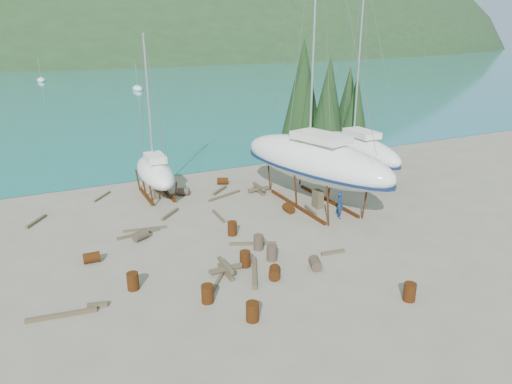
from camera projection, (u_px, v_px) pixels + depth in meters
name	position (u px, v px, depth m)	size (l,w,h in m)	color
ground	(267.00, 239.00, 27.67)	(600.00, 600.00, 0.00)	#6B6455
bay_water	(41.00, 53.00, 294.15)	(700.00, 700.00, 0.00)	teal
far_hill	(40.00, 52.00, 298.39)	(800.00, 360.00, 110.00)	#203319
far_house_right	(127.00, 55.00, 200.02)	(6.60, 5.60, 5.60)	beige
cypress_near_right	(328.00, 104.00, 41.16)	(3.60, 3.60, 10.00)	black
cypress_mid_right	(355.00, 115.00, 40.38)	(3.06, 3.06, 8.50)	black
cypress_back_left	(303.00, 92.00, 41.94)	(4.14, 4.14, 11.50)	black
cypress_far_right	(348.00, 106.00, 43.45)	(3.24, 3.24, 9.00)	black
moored_boat_mid	(138.00, 89.00, 99.42)	(2.00, 5.00, 6.05)	silver
moored_boat_far	(41.00, 80.00, 117.25)	(2.00, 5.00, 6.05)	silver
large_sailboat_near	(314.00, 160.00, 32.13)	(7.02, 13.82, 20.89)	silver
large_sailboat_far	(357.00, 149.00, 38.10)	(3.06, 10.27, 16.21)	silver
small_sailboat_shore	(155.00, 172.00, 34.33)	(2.57, 7.47, 11.83)	silver
worker	(340.00, 205.00, 30.50)	(0.68, 0.45, 1.86)	#12254F
drum_0	(133.00, 281.00, 22.09)	(0.58, 0.58, 0.88)	#5B2C0F
drum_1	(315.00, 263.00, 24.10)	(0.58, 0.58, 0.88)	#2D2823
drum_2	(92.00, 258.00, 24.74)	(0.58, 0.58, 0.88)	#5B2C0F
drum_3	(252.00, 312.00, 19.67)	(0.58, 0.58, 0.88)	#5B2C0F
drum_4	(223.00, 181.00, 37.54)	(0.58, 0.58, 0.88)	#5B2C0F
drum_5	(259.00, 242.00, 26.19)	(0.58, 0.58, 0.88)	#2D2823
drum_6	(289.00, 208.00, 31.70)	(0.58, 0.58, 0.88)	#5B2C0F
drum_7	(410.00, 292.00, 21.17)	(0.58, 0.58, 0.88)	#5B2C0F
drum_9	(184.00, 192.00, 35.05)	(0.58, 0.58, 0.88)	#2D2823
drum_10	(245.00, 259.00, 24.27)	(0.58, 0.58, 0.88)	#5B2C0F
drum_12	(275.00, 273.00, 23.18)	(0.58, 0.58, 0.88)	#5B2C0F
drum_13	(208.00, 294.00, 21.02)	(0.58, 0.58, 0.88)	#5B2C0F
drum_14	(232.00, 228.00, 28.06)	(0.58, 0.58, 0.88)	#5B2C0F
drum_15	(141.00, 235.00, 27.44)	(0.58, 0.58, 0.88)	#2D2823
drum_17	(272.00, 253.00, 24.95)	(0.58, 0.58, 0.88)	#2D2823
timber_0	(102.00, 197.00, 34.63)	(0.14, 2.26, 0.14)	brown
timber_1	(311.00, 211.00, 31.80)	(0.19, 1.83, 0.19)	brown
timber_2	(36.00, 221.00, 30.01)	(0.19, 2.16, 0.19)	brown
timber_3	(216.00, 285.00, 22.43)	(0.15, 2.59, 0.15)	brown
timber_5	(253.00, 244.00, 26.86)	(0.16, 2.77, 0.16)	brown
timber_6	(220.00, 190.00, 35.89)	(0.19, 2.07, 0.19)	brown
timber_7	(333.00, 252.00, 25.78)	(0.17, 1.45, 0.17)	brown
timber_8	(170.00, 214.00, 31.19)	(0.19, 2.07, 0.19)	brown
timber_9	(168.00, 196.00, 34.76)	(0.15, 2.76, 0.15)	brown
timber_10	(225.00, 196.00, 34.78)	(0.16, 3.16, 0.16)	brown
timber_11	(219.00, 216.00, 30.92)	(0.15, 2.22, 0.15)	brown
timber_13	(98.00, 305.00, 20.75)	(0.22, 0.90, 0.22)	brown
timber_14	(62.00, 315.00, 20.03)	(0.18, 2.96, 0.18)	brown
timber_15	(145.00, 229.00, 28.86)	(0.15, 2.70, 0.15)	brown
timber_16	(254.00, 272.00, 23.58)	(0.23, 3.11, 0.23)	brown
timber_17	(138.00, 234.00, 28.15)	(0.16, 2.66, 0.16)	brown
timber_pile_fore	(226.00, 268.00, 23.57)	(1.80, 1.80, 0.60)	brown
timber_pile_aft	(259.00, 189.00, 35.60)	(1.80, 1.80, 0.60)	brown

